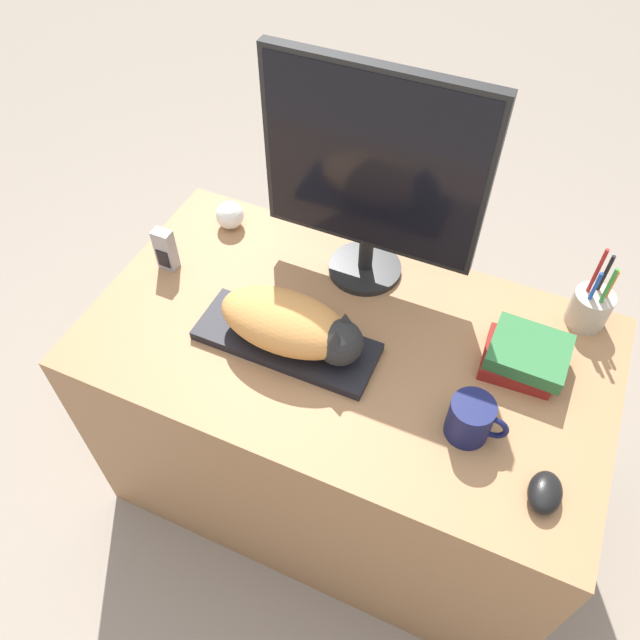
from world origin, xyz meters
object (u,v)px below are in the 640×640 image
object	(u,v)px
baseball	(230,215)
computer_mouse	(545,492)
monitor	(372,172)
coffee_mug	(471,419)
keyboard	(286,341)
cat	(294,325)
phone	(165,250)
book_stack	(524,356)
pen_cup	(590,307)

from	to	relation	value
baseball	computer_mouse	bearing A→B (deg)	-25.36
monitor	coffee_mug	xyz separation A→B (m)	(0.37, -0.35, -0.26)
keyboard	cat	xyz separation A→B (m)	(0.02, -0.00, 0.07)
coffee_mug	cat	bearing A→B (deg)	172.71
baseball	coffee_mug	bearing A→B (deg)	-25.40
monitor	coffee_mug	world-z (taller)	monitor
coffee_mug	phone	distance (m)	0.85
keyboard	monitor	size ratio (longest dim) A/B	0.76
keyboard	phone	xyz separation A→B (m)	(-0.39, 0.11, 0.05)
cat	monitor	bearing A→B (deg)	79.63
coffee_mug	baseball	size ratio (longest dim) A/B	1.67
cat	coffee_mug	size ratio (longest dim) A/B	2.71
cat	coffee_mug	distance (m)	0.43
keyboard	coffee_mug	bearing A→B (deg)	-6.92
cat	phone	size ratio (longest dim) A/B	2.88
monitor	keyboard	bearing A→B (deg)	-104.60
monitor	coffee_mug	bearing A→B (deg)	-43.68
keyboard	baseball	bearing A→B (deg)	136.01
keyboard	monitor	bearing A→B (deg)	75.40
phone	keyboard	bearing A→B (deg)	-15.33
keyboard	monitor	distance (m)	0.43
computer_mouse	coffee_mug	distance (m)	0.19
monitor	book_stack	size ratio (longest dim) A/B	3.06
coffee_mug	keyboard	bearing A→B (deg)	173.08
keyboard	baseball	world-z (taller)	baseball
coffee_mug	pen_cup	xyz separation A→B (m)	(0.17, 0.41, 0.00)
monitor	computer_mouse	bearing A→B (deg)	-38.66
keyboard	book_stack	size ratio (longest dim) A/B	2.34
coffee_mug	book_stack	size ratio (longest dim) A/B	0.69
coffee_mug	monitor	bearing A→B (deg)	136.32
monitor	baseball	size ratio (longest dim) A/B	7.35
coffee_mug	phone	size ratio (longest dim) A/B	1.06
monitor	phone	xyz separation A→B (m)	(-0.47, -0.19, -0.25)
phone	pen_cup	bearing A→B (deg)	13.82
cat	baseball	bearing A→B (deg)	137.99
computer_mouse	phone	world-z (taller)	phone
baseball	cat	bearing A→B (deg)	-42.01
baseball	monitor	bearing A→B (deg)	-1.81
monitor	cat	bearing A→B (deg)	-100.37
pen_cup	phone	xyz separation A→B (m)	(-1.01, -0.25, 0.01)
keyboard	coffee_mug	size ratio (longest dim) A/B	3.37
coffee_mug	baseball	bearing A→B (deg)	154.60
baseball	pen_cup	bearing A→B (deg)	2.75
coffee_mug	book_stack	distance (m)	0.22
computer_mouse	book_stack	distance (m)	0.32
keyboard	computer_mouse	xyz separation A→B (m)	(0.62, -0.14, 0.01)
keyboard	monitor	xyz separation A→B (m)	(0.08, 0.30, 0.30)
cat	phone	world-z (taller)	cat
computer_mouse	monitor	bearing A→B (deg)	141.34
phone	coffee_mug	bearing A→B (deg)	-10.90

